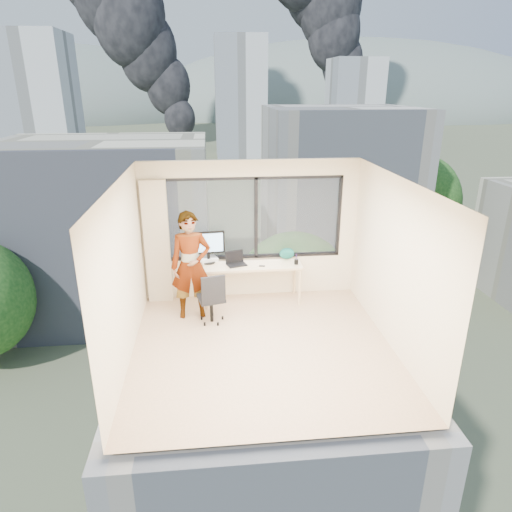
{
  "coord_description": "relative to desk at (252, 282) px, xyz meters",
  "views": [
    {
      "loc": [
        -0.72,
        -6.05,
        3.81
      ],
      "look_at": [
        0.0,
        1.0,
        1.15
      ],
      "focal_mm": 31.77,
      "sensor_mm": 36.0,
      "label": 1
    }
  ],
  "objects": [
    {
      "name": "chair",
      "position": [
        -0.77,
        -0.73,
        0.09
      ],
      "size": [
        0.58,
        0.58,
        0.94
      ],
      "primitive_type": null,
      "rotation": [
        0.0,
        0.0,
        0.24
      ],
      "color": "black",
      "rests_on": "floor"
    },
    {
      "name": "ceiling",
      "position": [
        0.0,
        -1.66,
        2.23
      ],
      "size": [
        4.0,
        4.0,
        0.01
      ],
      "primitive_type": "cube",
      "color": "white",
      "rests_on": "ground"
    },
    {
      "name": "game_console",
      "position": [
        -0.8,
        0.23,
        0.41
      ],
      "size": [
        0.37,
        0.34,
        0.07
      ],
      "primitive_type": "cube",
      "rotation": [
        0.0,
        0.0,
        0.33
      ],
      "color": "white",
      "rests_on": "desk"
    },
    {
      "name": "window_wall",
      "position": [
        0.05,
        0.34,
        1.15
      ],
      "size": [
        3.3,
        0.16,
        1.55
      ],
      "primitive_type": null,
      "color": "black",
      "rests_on": "ground"
    },
    {
      "name": "smoke_plume_b",
      "position": [
        55.0,
        168.34,
        26.62
      ],
      "size": [
        30.0,
        18.0,
        70.0
      ],
      "primitive_type": null,
      "color": "black",
      "rests_on": "exterior_ground"
    },
    {
      "name": "near_bldg_a",
      "position": [
        -9.0,
        28.34,
        -7.38
      ],
      "size": [
        16.0,
        12.0,
        14.0
      ],
      "primitive_type": "cube",
      "color": "beige",
      "rests_on": "exterior_ground"
    },
    {
      "name": "floor",
      "position": [
        0.0,
        -1.66,
        -0.38
      ],
      "size": [
        4.0,
        4.0,
        0.01
      ],
      "primitive_type": "cube",
      "color": "#D0A887",
      "rests_on": "ground"
    },
    {
      "name": "near_bldg_b",
      "position": [
        12.0,
        36.34,
        -6.38
      ],
      "size": [
        14.0,
        13.0,
        16.0
      ],
      "primitive_type": "cube",
      "color": "silver",
      "rests_on": "exterior_ground"
    },
    {
      "name": "exterior_ground",
      "position": [
        0.0,
        118.34,
        -14.38
      ],
      "size": [
        400.0,
        400.0,
        0.04
      ],
      "primitive_type": "cube",
      "color": "#515B3D",
      "rests_on": "ground"
    },
    {
      "name": "wall_right",
      "position": [
        2.0,
        -1.66,
        0.93
      ],
      "size": [
        0.01,
        4.0,
        2.6
      ],
      "primitive_type": "cube",
      "color": "beige",
      "rests_on": "ground"
    },
    {
      "name": "desk",
      "position": [
        0.0,
        0.0,
        0.0
      ],
      "size": [
        1.8,
        0.6,
        0.75
      ],
      "primitive_type": "cube",
      "color": "beige",
      "rests_on": "floor"
    },
    {
      "name": "handbag",
      "position": [
        0.67,
        0.19,
        0.48
      ],
      "size": [
        0.29,
        0.16,
        0.22
      ],
      "primitive_type": "ellipsoid",
      "rotation": [
        0.0,
        0.0,
        -0.05
      ],
      "color": "#0D5241",
      "rests_on": "desk"
    },
    {
      "name": "curtain",
      "position": [
        -1.72,
        0.22,
        0.77
      ],
      "size": [
        0.45,
        0.14,
        2.3
      ],
      "primitive_type": "cube",
      "color": "beige",
      "rests_on": "floor"
    },
    {
      "name": "person",
      "position": [
        -1.1,
        -0.46,
        0.57
      ],
      "size": [
        0.71,
        0.49,
        1.89
      ],
      "primitive_type": "imported",
      "rotation": [
        0.0,
        0.0,
        0.06
      ],
      "color": "#2D2D33",
      "rests_on": "floor"
    },
    {
      "name": "far_tower_c",
      "position": [
        45.0,
        138.34,
        -1.38
      ],
      "size": [
        15.0,
        15.0,
        26.0
      ],
      "primitive_type": "cube",
      "color": "silver",
      "rests_on": "exterior_ground"
    },
    {
      "name": "hill_a",
      "position": [
        -120.0,
        318.34,
        -14.38
      ],
      "size": [
        288.0,
        216.0,
        90.0
      ],
      "primitive_type": "ellipsoid",
      "color": "slate",
      "rests_on": "exterior_ground"
    },
    {
      "name": "cellphone",
      "position": [
        0.16,
        -0.14,
        0.38
      ],
      "size": [
        0.11,
        0.07,
        0.01
      ],
      "primitive_type": "cube",
      "rotation": [
        0.0,
        0.0,
        -0.21
      ],
      "color": "black",
      "rests_on": "desk"
    },
    {
      "name": "far_tower_b",
      "position": [
        8.0,
        118.34,
        0.62
      ],
      "size": [
        13.0,
        13.0,
        30.0
      ],
      "primitive_type": "cube",
      "color": "silver",
      "rests_on": "exterior_ground"
    },
    {
      "name": "wall_left",
      "position": [
        -2.0,
        -1.66,
        0.93
      ],
      "size": [
        0.01,
        4.0,
        2.6
      ],
      "primitive_type": "cube",
      "color": "beige",
      "rests_on": "ground"
    },
    {
      "name": "tree_b",
      "position": [
        4.0,
        16.34,
        -9.88
      ],
      "size": [
        7.6,
        7.6,
        9.0
      ],
      "primitive_type": null,
      "color": "#194517",
      "rests_on": "exterior_ground"
    },
    {
      "name": "monitor",
      "position": [
        -0.8,
        0.15,
        0.68
      ],
      "size": [
        0.62,
        0.19,
        0.61
      ],
      "primitive_type": null,
      "rotation": [
        0.0,
        0.0,
        0.09
      ],
      "color": "black",
      "rests_on": "desk"
    },
    {
      "name": "hill_b",
      "position": [
        100.0,
        318.34,
        -14.38
      ],
      "size": [
        300.0,
        220.0,
        96.0
      ],
      "primitive_type": "ellipsoid",
      "color": "slate",
      "rests_on": "exterior_ground"
    },
    {
      "name": "tree_c",
      "position": [
        22.0,
        38.34,
        -9.38
      ],
      "size": [
        8.4,
        8.4,
        10.0
      ],
      "primitive_type": null,
      "color": "#194517",
      "rests_on": "exterior_ground"
    },
    {
      "name": "far_tower_a",
      "position": [
        -35.0,
        93.34,
        -0.38
      ],
      "size": [
        14.0,
        14.0,
        28.0
      ],
      "primitive_type": "cube",
      "color": "silver",
      "rests_on": "exterior_ground"
    },
    {
      "name": "wall_front",
      "position": [
        0.0,
        -3.66,
        0.93
      ],
      "size": [
        4.0,
        0.01,
        2.6
      ],
      "primitive_type": "cube",
      "color": "beige",
      "rests_on": "ground"
    },
    {
      "name": "laptop",
      "position": [
        -0.29,
        -0.03,
        0.49
      ],
      "size": [
        0.43,
        0.45,
        0.22
      ],
      "primitive_type": null,
      "rotation": [
        0.0,
        0.0,
        0.3
      ],
      "color": "black",
      "rests_on": "desk"
    },
    {
      "name": "far_tower_d",
      "position": [
        -60.0,
        148.34,
        -3.38
      ],
      "size": [
        16.0,
        14.0,
        22.0
      ],
      "primitive_type": "cube",
      "color": "silver",
      "rests_on": "exterior_ground"
    },
    {
      "name": "pen_cup",
      "position": [
        0.8,
        -0.1,
        0.42
      ],
      "size": [
        0.1,
        0.1,
        0.1
      ],
      "primitive_type": "cylinder",
      "rotation": [
        0.0,
        0.0,
        0.32
      ],
      "color": "black",
      "rests_on": "desk"
    }
  ]
}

